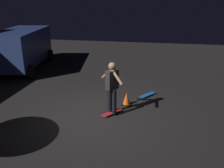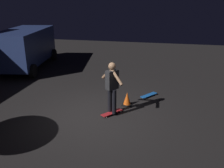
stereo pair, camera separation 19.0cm
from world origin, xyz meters
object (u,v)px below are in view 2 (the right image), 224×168
(skateboard_spare, at_px, (149,95))
(traffic_cone, at_px, (127,99))
(parked_van, at_px, (25,46))
(skateboard_ridden, at_px, (112,113))
(skater, at_px, (112,84))

(skateboard_spare, bearing_deg, traffic_cone, 142.93)
(parked_van, relative_size, skateboard_ridden, 6.61)
(skateboard_spare, distance_m, skater, 2.29)
(parked_van, relative_size, traffic_cone, 10.54)
(skateboard_ridden, height_order, traffic_cone, traffic_cone)
(skateboard_ridden, relative_size, skater, 0.44)
(skateboard_ridden, xyz_separation_m, traffic_cone, (0.84, -0.36, 0.16))
(skateboard_spare, bearing_deg, parked_van, 68.09)
(parked_van, distance_m, skateboard_ridden, 7.37)
(skateboard_spare, bearing_deg, skateboard_ridden, 149.07)
(skateboard_ridden, distance_m, skater, 0.98)
(parked_van, distance_m, skater, 7.29)
(skateboard_ridden, relative_size, skateboard_spare, 0.98)
(skateboard_ridden, height_order, skateboard_spare, same)
(traffic_cone, bearing_deg, skateboard_spare, -37.07)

